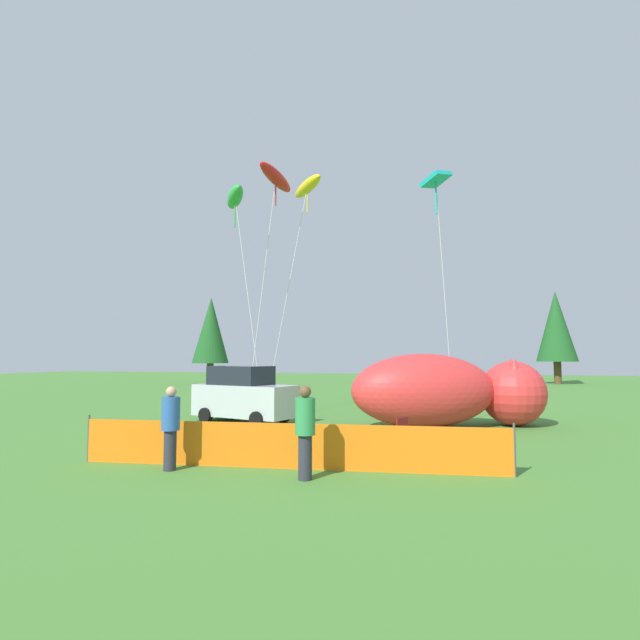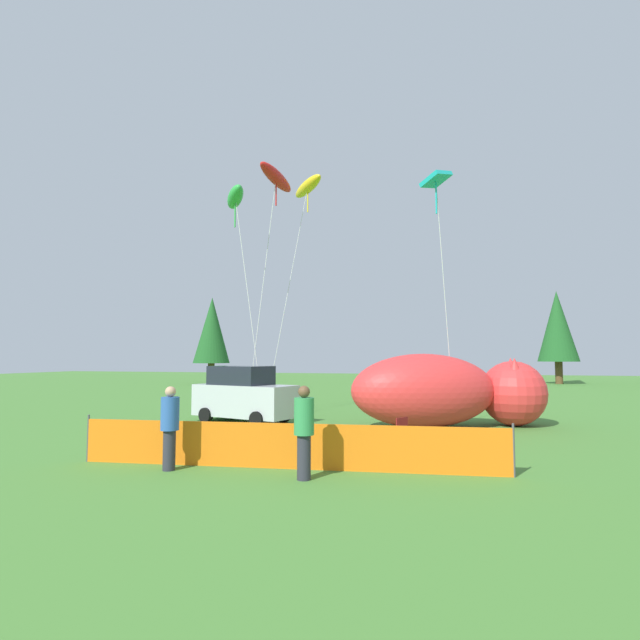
% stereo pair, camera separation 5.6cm
% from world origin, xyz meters
% --- Properties ---
extents(ground_plane, '(120.00, 120.00, 0.00)m').
position_xyz_m(ground_plane, '(0.00, 0.00, 0.00)').
color(ground_plane, '#477F33').
extents(parked_car, '(4.31, 2.73, 2.14)m').
position_xyz_m(parked_car, '(-3.61, 4.00, 1.03)').
color(parked_car, '#B7BCC1').
rests_on(parked_car, ground).
extents(folding_chair, '(0.71, 0.71, 0.88)m').
position_xyz_m(folding_chair, '(2.65, -0.24, 0.50)').
color(folding_chair, maroon).
rests_on(folding_chair, ground).
extents(inflatable_cat, '(7.22, 4.68, 2.60)m').
position_xyz_m(inflatable_cat, '(3.86, 4.57, 1.20)').
color(inflatable_cat, red).
rests_on(inflatable_cat, ground).
extents(safety_fence, '(9.73, 0.94, 1.10)m').
position_xyz_m(safety_fence, '(0.45, -3.10, 0.50)').
color(safety_fence, orange).
rests_on(safety_fence, ground).
extents(spectator_in_red_shirt, '(0.40, 0.40, 1.84)m').
position_xyz_m(spectator_in_red_shirt, '(-2.00, -3.88, 1.00)').
color(spectator_in_red_shirt, '#2D2D38').
rests_on(spectator_in_red_shirt, ground).
extents(spectator_in_blue_shirt, '(0.41, 0.41, 1.90)m').
position_xyz_m(spectator_in_blue_shirt, '(1.12, -3.95, 1.04)').
color(spectator_in_blue_shirt, '#2D2D38').
rests_on(spectator_in_blue_shirt, ground).
extents(kite_teal_diamond, '(1.25, 1.27, 9.35)m').
position_xyz_m(kite_teal_diamond, '(3.67, 4.70, 8.87)').
color(kite_teal_diamond, silver).
rests_on(kite_teal_diamond, ground).
extents(kite_yellow_hero, '(2.85, 2.83, 11.39)m').
position_xyz_m(kite_yellow_hero, '(-2.67, 9.51, 10.94)').
color(kite_yellow_hero, silver).
rests_on(kite_yellow_hero, ground).
extents(kite_green_fish, '(2.39, 1.95, 9.75)m').
position_xyz_m(kite_green_fish, '(-4.63, 5.22, 9.20)').
color(kite_green_fish, silver).
rests_on(kite_green_fish, ground).
extents(kite_red_lizard, '(1.32, 3.00, 11.17)m').
position_xyz_m(kite_red_lizard, '(-3.47, 7.06, 10.60)').
color(kite_red_lizard, silver).
rests_on(kite_red_lizard, ground).
extents(horizon_tree_east, '(3.37, 3.37, 8.04)m').
position_xyz_m(horizon_tree_east, '(-17.37, 28.45, 4.93)').
color(horizon_tree_east, brown).
rests_on(horizon_tree_east, ground).
extents(horizon_tree_mid, '(3.62, 3.62, 8.65)m').
position_xyz_m(horizon_tree_mid, '(13.81, 36.53, 5.31)').
color(horizon_tree_mid, brown).
rests_on(horizon_tree_mid, ground).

